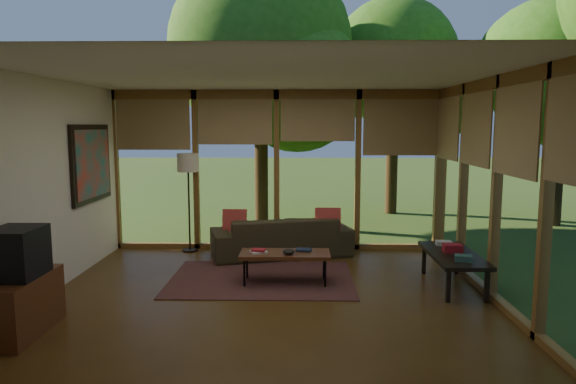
{
  "coord_description": "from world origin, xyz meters",
  "views": [
    {
      "loc": [
        0.37,
        -6.16,
        2.12
      ],
      "look_at": [
        0.23,
        0.7,
        1.22
      ],
      "focal_mm": 32.0,
      "sensor_mm": 36.0,
      "label": 1
    }
  ],
  "objects_px": {
    "floor_lamp": "(188,168)",
    "side_console": "(453,256)",
    "media_cabinet": "(18,305)",
    "television": "(17,253)",
    "coffee_table": "(285,255)",
    "sofa": "(281,236)"
  },
  "relations": [
    {
      "from": "floor_lamp",
      "to": "side_console",
      "type": "distance_m",
      "value": 4.4
    },
    {
      "from": "media_cabinet",
      "to": "side_console",
      "type": "relative_size",
      "value": 0.71
    },
    {
      "from": "media_cabinet",
      "to": "television",
      "type": "relative_size",
      "value": 1.82
    },
    {
      "from": "floor_lamp",
      "to": "coffee_table",
      "type": "xyz_separation_m",
      "value": [
        1.65,
        -1.75,
        -1.01
      ]
    },
    {
      "from": "television",
      "to": "floor_lamp",
      "type": "distance_m",
      "value": 3.67
    },
    {
      "from": "sofa",
      "to": "television",
      "type": "distance_m",
      "value": 4.13
    },
    {
      "from": "coffee_table",
      "to": "television",
      "type": "bearing_deg",
      "value": -146.63
    },
    {
      "from": "sofa",
      "to": "television",
      "type": "height_order",
      "value": "television"
    },
    {
      "from": "floor_lamp",
      "to": "coffee_table",
      "type": "bearing_deg",
      "value": -46.59
    },
    {
      "from": "floor_lamp",
      "to": "coffee_table",
      "type": "distance_m",
      "value": 2.61
    },
    {
      "from": "sofa",
      "to": "media_cabinet",
      "type": "height_order",
      "value": "sofa"
    },
    {
      "from": "coffee_table",
      "to": "side_console",
      "type": "height_order",
      "value": "side_console"
    },
    {
      "from": "floor_lamp",
      "to": "side_console",
      "type": "xyz_separation_m",
      "value": [
        3.86,
        -1.86,
        -1.0
      ]
    },
    {
      "from": "floor_lamp",
      "to": "side_console",
      "type": "bearing_deg",
      "value": -25.7
    },
    {
      "from": "coffee_table",
      "to": "side_console",
      "type": "xyz_separation_m",
      "value": [
        2.21,
        -0.11,
        0.02
      ]
    },
    {
      "from": "television",
      "to": "floor_lamp",
      "type": "bearing_deg",
      "value": 74.18
    },
    {
      "from": "sofa",
      "to": "coffee_table",
      "type": "height_order",
      "value": "sofa"
    },
    {
      "from": "sofa",
      "to": "floor_lamp",
      "type": "bearing_deg",
      "value": -25.18
    },
    {
      "from": "media_cabinet",
      "to": "coffee_table",
      "type": "distance_m",
      "value": 3.18
    },
    {
      "from": "side_console",
      "to": "sofa",
      "type": "bearing_deg",
      "value": 145.56
    },
    {
      "from": "floor_lamp",
      "to": "side_console",
      "type": "relative_size",
      "value": 1.18
    },
    {
      "from": "floor_lamp",
      "to": "coffee_table",
      "type": "relative_size",
      "value": 1.38
    }
  ]
}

